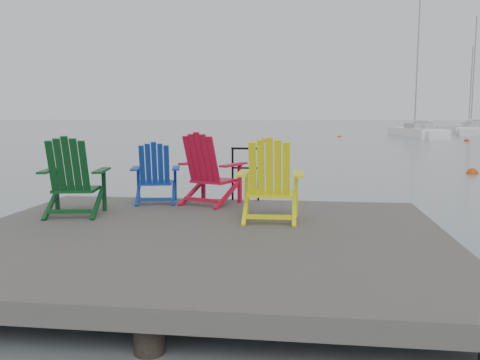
# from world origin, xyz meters

# --- Properties ---
(ground) EXTENTS (400.00, 400.00, 0.00)m
(ground) POSITION_xyz_m (0.00, 0.00, 0.00)
(ground) COLOR slate
(ground) RESTS_ON ground
(dock) EXTENTS (6.00, 5.00, 1.40)m
(dock) POSITION_xyz_m (0.00, 0.00, 0.35)
(dock) COLOR #2F2C2A
(dock) RESTS_ON ground
(handrail) EXTENTS (0.48, 0.04, 0.90)m
(handrail) POSITION_xyz_m (0.25, 2.45, 1.04)
(handrail) COLOR black
(handrail) RESTS_ON dock
(chair_green) EXTENTS (0.99, 0.93, 1.12)m
(chair_green) POSITION_xyz_m (-2.03, 0.79, 1.06)
(chair_green) COLOR #0B3C18
(chair_green) RESTS_ON dock
(chair_blue) EXTENTS (0.90, 0.85, 0.99)m
(chair_blue) POSITION_xyz_m (-1.18, 1.97, 1.00)
(chair_blue) COLOR navy
(chair_blue) RESTS_ON dock
(chair_red) EXTENTS (1.10, 1.05, 1.14)m
(chair_red) POSITION_xyz_m (-0.28, 1.96, 1.07)
(chair_red) COLOR #B70D2A
(chair_red) RESTS_ON dock
(chair_yellow) EXTENTS (0.90, 0.84, 1.12)m
(chair_yellow) POSITION_xyz_m (0.78, 0.76, 1.06)
(chair_yellow) COLOR #EAEA0D
(chair_yellow) RESTS_ON dock
(sailboat_near) EXTENTS (3.57, 9.19, 12.29)m
(sailboat_near) POSITION_xyz_m (10.95, 40.26, 0.35)
(sailboat_near) COLOR white
(sailboat_near) RESTS_ON ground
(sailboat_mid) EXTENTS (4.91, 8.97, 11.98)m
(sailboat_mid) POSITION_xyz_m (17.74, 47.66, 0.36)
(sailboat_mid) COLOR white
(sailboat_mid) RESTS_ON ground
(sailboat_far) EXTENTS (6.94, 4.19, 9.57)m
(sailboat_far) POSITION_xyz_m (19.31, 52.17, 0.36)
(sailboat_far) COLOR silver
(sailboat_far) RESTS_ON ground
(buoy_a) EXTENTS (0.38, 0.38, 0.38)m
(buoy_a) POSITION_xyz_m (6.80, 11.60, 0.00)
(buoy_a) COLOR #BC3C0B
(buoy_a) RESTS_ON ground
(buoy_b) EXTENTS (0.41, 0.41, 0.41)m
(buoy_b) POSITION_xyz_m (-1.87, 31.91, 0.00)
(buoy_b) COLOR red
(buoy_b) RESTS_ON ground
(buoy_c) EXTENTS (0.36, 0.36, 0.36)m
(buoy_c) POSITION_xyz_m (13.26, 33.80, 0.00)
(buoy_c) COLOR red
(buoy_c) RESTS_ON ground
(buoy_d) EXTENTS (0.33, 0.33, 0.33)m
(buoy_d) POSITION_xyz_m (4.30, 40.00, 0.00)
(buoy_d) COLOR #DB430C
(buoy_d) RESTS_ON ground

